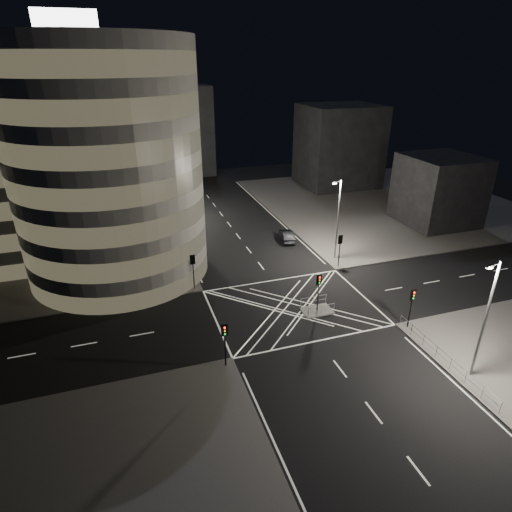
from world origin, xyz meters
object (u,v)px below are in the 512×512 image
object	(u,v)px
traffic_signal_nl	(225,337)
street_lamp_left_near	(178,227)
street_lamp_left_far	(159,186)
traffic_signal_fr	(340,245)
traffic_signal_island	(319,286)
sedan	(287,236)
central_island	(317,311)
traffic_signal_nr	(412,301)
street_lamp_right_far	(338,217)
traffic_signal_fl	(193,265)
street_lamp_right_near	(485,317)

from	to	relation	value
traffic_signal_nl	street_lamp_left_near	bearing A→B (deg)	91.94
traffic_signal_nl	street_lamp_left_far	size ratio (longest dim) A/B	0.40
traffic_signal_fr	traffic_signal_island	bearing A→B (deg)	-129.33
street_lamp_left_far	sedan	xyz separation A→B (m)	(15.36, -13.65, -4.79)
central_island	traffic_signal_nr	world-z (taller)	traffic_signal_nr
street_lamp_left_near	traffic_signal_fr	bearing A→B (deg)	-15.92
street_lamp_left_near	street_lamp_right_far	world-z (taller)	same
central_island	traffic_signal_fl	size ratio (longest dim) A/B	0.75
street_lamp_right_near	street_lamp_left_far	bearing A→B (deg)	113.21
sedan	traffic_signal_nl	bearing A→B (deg)	67.94
street_lamp_right_far	street_lamp_left_far	bearing A→B (deg)	131.94
traffic_signal_fl	traffic_signal_nr	distance (m)	22.24
street_lamp_right_far	street_lamp_right_near	size ratio (longest dim) A/B	1.00
traffic_signal_island	street_lamp_left_far	bearing A→B (deg)	109.95
central_island	street_lamp_right_near	xyz separation A→B (m)	(7.44, -12.50, 5.47)
traffic_signal_nl	street_lamp_left_far	bearing A→B (deg)	90.99
street_lamp_right_near	sedan	size ratio (longest dim) A/B	2.20
traffic_signal_fr	street_lamp_right_near	world-z (taller)	street_lamp_right_near
street_lamp_left_near	street_lamp_left_far	xyz separation A→B (m)	(0.00, 18.00, 0.00)
street_lamp_right_near	street_lamp_left_near	bearing A→B (deg)	125.97
street_lamp_left_near	traffic_signal_nr	bearing A→B (deg)	-45.87
traffic_signal_island	street_lamp_left_near	distance (m)	17.89
traffic_signal_fr	traffic_signal_nr	xyz separation A→B (m)	(0.00, -13.60, 0.00)
traffic_signal_fr	central_island	bearing A→B (deg)	-129.33
street_lamp_left_far	street_lamp_right_far	xyz separation A→B (m)	(18.87, -21.00, 0.00)
central_island	sedan	xyz separation A→B (m)	(3.92, 17.85, 0.67)
central_island	street_lamp_right_far	bearing A→B (deg)	54.70
street_lamp_left_far	street_lamp_right_near	bearing A→B (deg)	-66.79
central_island	traffic_signal_island	distance (m)	2.84
street_lamp_left_near	street_lamp_left_far	bearing A→B (deg)	90.00
traffic_signal_nr	traffic_signal_island	xyz separation A→B (m)	(-6.80, 5.30, 0.00)
central_island	street_lamp_right_near	bearing A→B (deg)	-59.25
traffic_signal_nl	street_lamp_left_near	size ratio (longest dim) A/B	0.40
traffic_signal_fl	sedan	xyz separation A→B (m)	(14.72, 9.55, -2.17)
traffic_signal_fr	street_lamp_left_far	distance (m)	29.63
street_lamp_left_far	traffic_signal_island	bearing A→B (deg)	-70.05
traffic_signal_fl	traffic_signal_fr	size ratio (longest dim) A/B	1.00
traffic_signal_fl	street_lamp_right_near	bearing A→B (deg)	-48.76
traffic_signal_island	traffic_signal_fr	bearing A→B (deg)	50.67
traffic_signal_fl	traffic_signal_island	bearing A→B (deg)	-37.54
traffic_signal_island	sedan	bearing A→B (deg)	77.60
street_lamp_left_near	street_lamp_right_near	size ratio (longest dim) A/B	1.00
street_lamp_right_far	street_lamp_right_near	distance (m)	23.00
traffic_signal_nr	traffic_signal_fl	bearing A→B (deg)	142.31
traffic_signal_fr	street_lamp_left_far	bearing A→B (deg)	128.17
traffic_signal_nl	street_lamp_left_near	distance (m)	18.99
central_island	street_lamp_right_near	distance (m)	15.54
street_lamp_left_near	traffic_signal_fl	bearing A→B (deg)	-83.03
traffic_signal_island	traffic_signal_fl	bearing A→B (deg)	142.46
traffic_signal_fr	street_lamp_right_near	xyz separation A→B (m)	(0.64, -20.80, 2.63)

